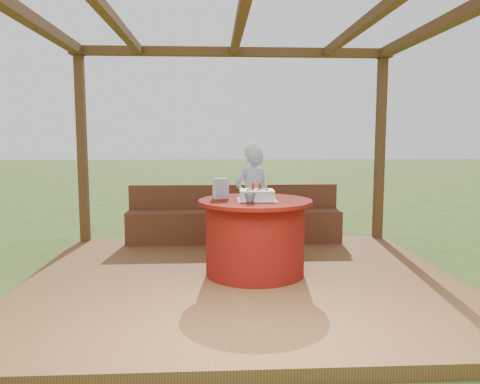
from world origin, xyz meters
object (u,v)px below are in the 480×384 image
table (255,237)px  elderly_woman (252,198)px  birthday_cake (257,195)px  gift_bag (221,189)px  chair (251,215)px  bench (234,223)px  drinking_glass (250,198)px

table → elderly_woman: (0.05, 0.99, 0.29)m
birthday_cake → gift_bag: (-0.38, 0.13, 0.05)m
chair → birthday_cake: (-0.03, -1.10, 0.40)m
bench → gift_bag: gift_bag is taller
drinking_glass → elderly_woman: bearing=84.3°
bench → elderly_woman: bearing=-71.7°
chair → elderly_woman: bearing=-88.2°
chair → birthday_cake: bearing=-91.6°
bench → elderly_woman: (0.21, -0.62, 0.44)m
birthday_cake → table: bearing=157.2°
table → elderly_woman: size_ratio=0.86×
bench → birthday_cake: size_ratio=7.24×
elderly_woman → drinking_glass: (-0.13, -1.25, 0.16)m
elderly_woman → chair: bearing=91.8°
bench → gift_bag: size_ratio=13.63×
table → gift_bag: 0.64m
birthday_cake → drinking_glass: (-0.09, -0.26, -0.01)m
table → drinking_glass: (-0.08, -0.27, 0.45)m
bench → gift_bag: bearing=-98.1°
bench → table: (0.15, -1.61, 0.15)m
elderly_woman → table: bearing=-92.9°
bench → elderly_woman: size_ratio=2.13×
chair → birthday_cake: 1.17m
bench → birthday_cake: 1.73m
elderly_woman → birthday_cake: bearing=-91.9°
gift_bag → bench: bearing=62.7°
table → chair: 1.09m
chair → drinking_glass: 1.42m
birthday_cake → drinking_glass: bearing=-109.7°
birthday_cake → gift_bag: size_ratio=1.88×
elderly_woman → birthday_cake: 1.01m
chair → elderly_woman: (0.00, -0.10, 0.24)m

